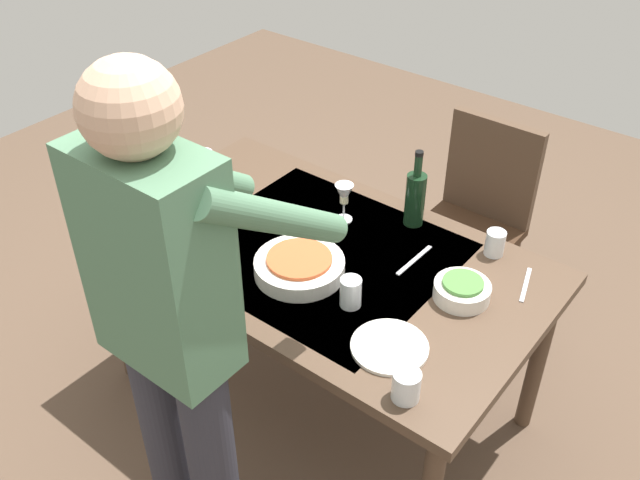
% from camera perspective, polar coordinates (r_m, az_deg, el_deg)
% --- Properties ---
extents(ground_plane, '(6.00, 6.00, 0.00)m').
position_cam_1_polar(ground_plane, '(2.95, -0.00, -12.34)').
color(ground_plane, brown).
extents(dining_table, '(1.55, 0.91, 0.73)m').
position_cam_1_polar(dining_table, '(2.49, -0.00, -2.27)').
color(dining_table, '#4C3828').
rests_on(dining_table, ground_plane).
extents(chair_near, '(0.40, 0.40, 0.91)m').
position_cam_1_polar(chair_near, '(3.07, 12.44, 2.21)').
color(chair_near, '#352114').
rests_on(chair_near, ground_plane).
extents(person_server, '(0.42, 0.61, 1.69)m').
position_cam_1_polar(person_server, '(1.86, -11.71, -6.74)').
color(person_server, '#2D2D38').
rests_on(person_server, ground_plane).
extents(wine_bottle, '(0.07, 0.07, 0.30)m').
position_cam_1_polar(wine_bottle, '(2.54, 7.67, 3.43)').
color(wine_bottle, black).
rests_on(wine_bottle, dining_table).
extents(wine_glass_left, '(0.07, 0.07, 0.15)m').
position_cam_1_polar(wine_glass_left, '(2.78, -9.28, 6.21)').
color(wine_glass_left, white).
rests_on(wine_glass_left, dining_table).
extents(wine_glass_right, '(0.07, 0.07, 0.15)m').
position_cam_1_polar(wine_glass_right, '(2.54, 1.95, 3.56)').
color(wine_glass_right, white).
rests_on(wine_glass_right, dining_table).
extents(water_cup_near_left, '(0.07, 0.07, 0.10)m').
position_cam_1_polar(water_cup_near_left, '(2.20, 2.49, -4.23)').
color(water_cup_near_left, silver).
rests_on(water_cup_near_left, dining_table).
extents(water_cup_near_right, '(0.07, 0.07, 0.09)m').
position_cam_1_polar(water_cup_near_right, '(2.48, 13.91, -0.24)').
color(water_cup_near_right, silver).
rests_on(water_cup_near_right, dining_table).
extents(water_cup_far_left, '(0.08, 0.08, 0.09)m').
position_cam_1_polar(water_cup_far_left, '(1.95, 6.95, -11.56)').
color(water_cup_far_left, silver).
rests_on(water_cup_far_left, dining_table).
extents(serving_bowl_pasta, '(0.30, 0.30, 0.07)m').
position_cam_1_polar(serving_bowl_pasta, '(2.33, -1.67, -2.08)').
color(serving_bowl_pasta, white).
rests_on(serving_bowl_pasta, dining_table).
extents(side_bowl_salad, '(0.18, 0.18, 0.07)m').
position_cam_1_polar(side_bowl_salad, '(2.28, 11.36, -3.95)').
color(side_bowl_salad, white).
rests_on(side_bowl_salad, dining_table).
extents(dinner_plate_near, '(0.23, 0.23, 0.01)m').
position_cam_1_polar(dinner_plate_near, '(2.65, -9.00, 2.11)').
color(dinner_plate_near, white).
rests_on(dinner_plate_near, dining_table).
extents(dinner_plate_far, '(0.23, 0.23, 0.01)m').
position_cam_1_polar(dinner_plate_far, '(2.10, 5.62, -8.55)').
color(dinner_plate_far, white).
rests_on(dinner_plate_far, dining_table).
extents(table_knife, '(0.02, 0.20, 0.00)m').
position_cam_1_polar(table_knife, '(2.42, 7.60, -1.62)').
color(table_knife, silver).
rests_on(table_knife, dining_table).
extents(table_fork, '(0.06, 0.18, 0.00)m').
position_cam_1_polar(table_fork, '(2.40, 16.23, -3.48)').
color(table_fork, silver).
rests_on(table_fork, dining_table).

